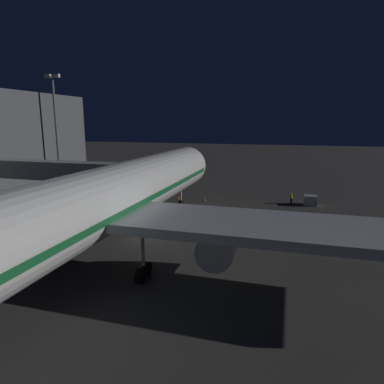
{
  "coord_description": "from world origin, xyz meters",
  "views": [
    {
      "loc": [
        -14.91,
        31.97,
        12.38
      ],
      "look_at": [
        -3.0,
        -9.1,
        3.5
      ],
      "focal_mm": 31.69,
      "sensor_mm": 36.0,
      "label": 1
    }
  ],
  "objects_px": {
    "airliner_at_gate": "(96,206)",
    "traffic_cone_nose_port": "(205,199)",
    "baggage_container_mid_row": "(310,200)",
    "traffic_cone_nose_starboard": "(178,198)",
    "ground_crew_marshaller_fwd": "(291,198)",
    "jet_bridge": "(69,171)",
    "apron_floodlight_mast": "(56,126)"
  },
  "relations": [
    {
      "from": "airliner_at_gate",
      "to": "traffic_cone_nose_port",
      "type": "height_order",
      "value": "airliner_at_gate"
    },
    {
      "from": "baggage_container_mid_row",
      "to": "traffic_cone_nose_starboard",
      "type": "height_order",
      "value": "baggage_container_mid_row"
    },
    {
      "from": "ground_crew_marshaller_fwd",
      "to": "traffic_cone_nose_starboard",
      "type": "bearing_deg",
      "value": 6.73
    },
    {
      "from": "jet_bridge",
      "to": "ground_crew_marshaller_fwd",
      "type": "bearing_deg",
      "value": -153.58
    },
    {
      "from": "airliner_at_gate",
      "to": "traffic_cone_nose_starboard",
      "type": "distance_m",
      "value": 28.32
    },
    {
      "from": "apron_floodlight_mast",
      "to": "traffic_cone_nose_port",
      "type": "relative_size",
      "value": 37.23
    },
    {
      "from": "apron_floodlight_mast",
      "to": "baggage_container_mid_row",
      "type": "distance_m",
      "value": 45.1
    },
    {
      "from": "ground_crew_marshaller_fwd",
      "to": "traffic_cone_nose_starboard",
      "type": "distance_m",
      "value": 17.78
    },
    {
      "from": "jet_bridge",
      "to": "traffic_cone_nose_port",
      "type": "relative_size",
      "value": 46.55
    },
    {
      "from": "jet_bridge",
      "to": "baggage_container_mid_row",
      "type": "relative_size",
      "value": 13.67
    },
    {
      "from": "apron_floodlight_mast",
      "to": "traffic_cone_nose_starboard",
      "type": "bearing_deg",
      "value": 177.06
    },
    {
      "from": "ground_crew_marshaller_fwd",
      "to": "baggage_container_mid_row",
      "type": "bearing_deg",
      "value": 174.93
    },
    {
      "from": "ground_crew_marshaller_fwd",
      "to": "traffic_cone_nose_starboard",
      "type": "xyz_separation_m",
      "value": [
        17.64,
        2.08,
        -0.62
      ]
    },
    {
      "from": "traffic_cone_nose_port",
      "to": "traffic_cone_nose_starboard",
      "type": "distance_m",
      "value": 4.4
    },
    {
      "from": "baggage_container_mid_row",
      "to": "traffic_cone_nose_starboard",
      "type": "distance_m",
      "value": 20.52
    },
    {
      "from": "jet_bridge",
      "to": "baggage_container_mid_row",
      "type": "xyz_separation_m",
      "value": [
        -31.77,
        -14.15,
        -5.12
      ]
    },
    {
      "from": "baggage_container_mid_row",
      "to": "traffic_cone_nose_port",
      "type": "distance_m",
      "value": 16.15
    },
    {
      "from": "traffic_cone_nose_port",
      "to": "apron_floodlight_mast",
      "type": "bearing_deg",
      "value": -2.47
    },
    {
      "from": "airliner_at_gate",
      "to": "traffic_cone_nose_starboard",
      "type": "relative_size",
      "value": 105.27
    },
    {
      "from": "traffic_cone_nose_port",
      "to": "traffic_cone_nose_starboard",
      "type": "xyz_separation_m",
      "value": [
        4.4,
        0.0,
        0.0
      ]
    },
    {
      "from": "jet_bridge",
      "to": "apron_floodlight_mast",
      "type": "bearing_deg",
      "value": -48.46
    },
    {
      "from": "airliner_at_gate",
      "to": "ground_crew_marshaller_fwd",
      "type": "bearing_deg",
      "value": -117.4
    },
    {
      "from": "airliner_at_gate",
      "to": "ground_crew_marshaller_fwd",
      "type": "xyz_separation_m",
      "value": [
        -15.44,
        -29.79,
        -4.81
      ]
    },
    {
      "from": "jet_bridge",
      "to": "apron_floodlight_mast",
      "type": "xyz_separation_m",
      "value": [
        11.97,
        -13.51,
        5.86
      ]
    },
    {
      "from": "jet_bridge",
      "to": "traffic_cone_nose_starboard",
      "type": "xyz_separation_m",
      "value": [
        -11.33,
        -12.31,
        -5.58
      ]
    },
    {
      "from": "airliner_at_gate",
      "to": "jet_bridge",
      "type": "bearing_deg",
      "value": -48.69
    },
    {
      "from": "traffic_cone_nose_starboard",
      "to": "ground_crew_marshaller_fwd",
      "type": "bearing_deg",
      "value": -173.27
    },
    {
      "from": "apron_floodlight_mast",
      "to": "ground_crew_marshaller_fwd",
      "type": "distance_m",
      "value": 42.36
    },
    {
      "from": "airliner_at_gate",
      "to": "traffic_cone_nose_starboard",
      "type": "height_order",
      "value": "airliner_at_gate"
    },
    {
      "from": "traffic_cone_nose_port",
      "to": "traffic_cone_nose_starboard",
      "type": "bearing_deg",
      "value": 0.0
    },
    {
      "from": "traffic_cone_nose_starboard",
      "to": "apron_floodlight_mast",
      "type": "bearing_deg",
      "value": -2.94
    },
    {
      "from": "airliner_at_gate",
      "to": "baggage_container_mid_row",
      "type": "distance_m",
      "value": 35.07
    }
  ]
}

